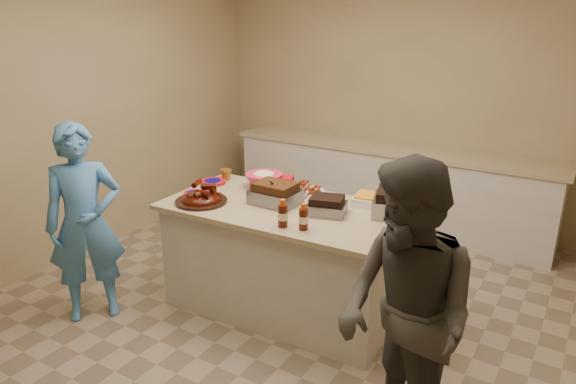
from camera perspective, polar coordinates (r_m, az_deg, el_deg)
The scene contains 19 objects.
room at distance 4.21m, azimuth -0.78°, elevation -13.14°, with size 4.50×5.00×2.70m, color tan, non-canonical shape.
back_counter at distance 5.82m, azimuth 10.96°, elevation 0.74°, with size 3.60×0.64×0.90m, color beige, non-canonical shape.
island at distance 4.27m, azimuth -0.36°, elevation -12.58°, with size 1.84×0.97×0.87m, color beige, non-canonical shape.
rib_platter at distance 4.03m, azimuth -9.60°, elevation -1.14°, with size 0.40×0.40×0.16m, color #460C03, non-canonical shape.
pulled_pork_tray at distance 3.95m, azimuth -1.41°, elevation -1.29°, with size 0.36×0.27×0.11m, color #47230F.
brisket_tray at distance 3.76m, azimuth 4.31°, elevation -2.42°, with size 0.27×0.23×0.08m, color black.
roasting_pan at distance 3.81m, azimuth 11.83°, elevation -2.48°, with size 0.32×0.32×0.13m, color gray.
coleslaw_bowl at distance 4.31m, azimuth -2.67°, elevation 0.47°, with size 0.31×0.31×0.21m, color #CA2350, non-canonical shape.
sausage_plate at distance 4.20m, azimuth 2.21°, elevation -0.04°, with size 0.28×0.28×0.05m, color silver.
mac_cheese_dish at distance 3.97m, azimuth 9.62°, elevation -1.45°, with size 0.32×0.23×0.08m, color orange.
bbq_bottle_a at distance 3.52m, azimuth -0.58°, elevation -3.86°, with size 0.07×0.07×0.20m, color #3D1107.
bbq_bottle_b at distance 3.48m, azimuth 1.72°, elevation -4.18°, with size 0.06×0.06×0.19m, color #3D1107.
mustard_bottle at distance 4.17m, azimuth -2.48°, elevation -0.19°, with size 0.05×0.05×0.12m, color #EAB302.
sauce_bowl at distance 4.11m, azimuth 1.33°, elevation -0.48°, with size 0.14×0.04×0.14m, color silver.
plate_stack_large at distance 4.47m, azimuth -8.35°, elevation 0.94°, with size 0.22×0.22×0.03m, color #A71015.
plate_stack_small at distance 4.21m, azimuth -10.39°, elevation -0.32°, with size 0.17×0.17×0.02m, color #A71015.
plastic_cup at distance 4.56m, azimuth -6.88°, elevation 1.38°, with size 0.10×0.09×0.10m, color brown.
basket_stack at distance 4.32m, azimuth -0.72°, elevation 0.53°, with size 0.19×0.14×0.10m, color #A71015.
guest_blue at distance 4.46m, azimuth -20.43°, elevation -12.44°, with size 0.56×1.53×0.37m, color #4482C5.
Camera 1 is at (1.93, -3.00, 2.23)m, focal length 32.00 mm.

